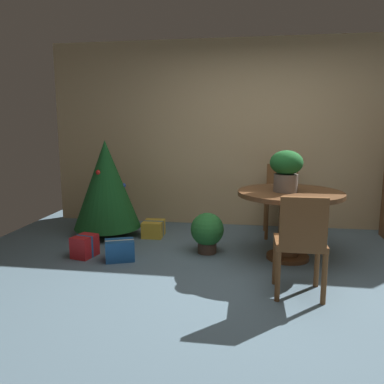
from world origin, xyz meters
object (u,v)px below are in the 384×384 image
flower_vase (286,168)px  gift_box_red (85,246)px  round_dining_table (290,210)px  wooden_chair_near (301,240)px  holiday_tree (106,184)px  wooden_chair_far (282,195)px  potted_plant (207,231)px  gift_box_blue (120,250)px  gift_box_gold (153,229)px

flower_vase → gift_box_red: flower_vase is taller
round_dining_table → wooden_chair_near: size_ratio=1.26×
holiday_tree → wooden_chair_far: bearing=10.0°
potted_plant → gift_box_blue: bearing=-156.8°
flower_vase → gift_box_gold: flower_vase is taller
wooden_chair_far → gift_box_gold: wooden_chair_far is taller
flower_vase → potted_plant: bearing=174.0°
gift_box_gold → gift_box_blue: bearing=-98.2°
gift_box_red → wooden_chair_near: bearing=-17.1°
round_dining_table → gift_box_gold: 1.81m
gift_box_gold → wooden_chair_far: bearing=12.2°
holiday_tree → gift_box_blue: holiday_tree is taller
wooden_chair_far → gift_box_blue: size_ratio=2.57×
gift_box_blue → gift_box_gold: gift_box_blue is taller
wooden_chair_near → gift_box_red: wooden_chair_near is taller
wooden_chair_near → holiday_tree: holiday_tree is taller
gift_box_red → flower_vase: bearing=6.5°
flower_vase → round_dining_table: bearing=24.9°
flower_vase → gift_box_gold: 1.93m
wooden_chair_far → holiday_tree: size_ratio=0.74×
gift_box_blue → potted_plant: 0.99m
gift_box_gold → potted_plant: size_ratio=0.67×
holiday_tree → potted_plant: (1.37, -0.50, -0.42)m
gift_box_red → potted_plant: potted_plant is taller
wooden_chair_far → potted_plant: bearing=-134.6°
holiday_tree → gift_box_red: size_ratio=4.08×
round_dining_table → wooden_chair_near: wooden_chair_near is taller
gift_box_gold → potted_plant: bearing=-35.3°
round_dining_table → potted_plant: 0.93m
wooden_chair_near → gift_box_gold: (-1.65, 1.55, -0.40)m
gift_box_blue → potted_plant: potted_plant is taller
holiday_tree → gift_box_blue: 1.15m
round_dining_table → gift_box_blue: (-1.78, -0.32, -0.43)m
wooden_chair_far → potted_plant: size_ratio=2.00×
flower_vase → potted_plant: (-0.83, 0.09, -0.74)m
round_dining_table → gift_box_red: round_dining_table is taller
wooden_chair_near → holiday_tree: 2.72m
round_dining_table → flower_vase: 0.45m
wooden_chair_far → potted_plant: wooden_chair_far is taller
holiday_tree → gift_box_gold: (0.61, 0.04, -0.58)m
round_dining_table → holiday_tree: size_ratio=0.89×
gift_box_red → gift_box_blue: bearing=-7.1°
wooden_chair_near → gift_box_blue: (-1.78, 0.63, -0.39)m
flower_vase → wooden_chair_near: size_ratio=0.49×
flower_vase → holiday_tree: bearing=165.0°
gift_box_red → wooden_chair_far: bearing=29.2°
gift_box_red → holiday_tree: bearing=93.6°
gift_box_gold → gift_box_red: 1.03m
gift_box_blue → gift_box_gold: size_ratio=1.16×
wooden_chair_far → holiday_tree: 2.29m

